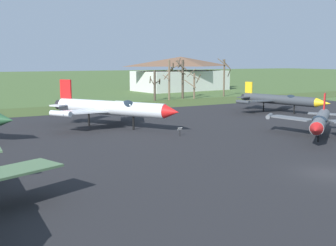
{
  "coord_description": "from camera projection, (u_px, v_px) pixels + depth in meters",
  "views": [
    {
      "loc": [
        -24.44,
        -19.64,
        8.15
      ],
      "look_at": [
        -5.27,
        14.16,
        2.28
      ],
      "focal_mm": 44.47,
      "sensor_mm": 36.0,
      "label": 1
    }
  ],
  "objects": [
    {
      "name": "ground_plane",
      "position": [
        328.0,
        174.0,
        30.03
      ],
      "size": [
        600.0,
        600.0,
        0.0
      ],
      "primitive_type": "plane",
      "color": "#425B2D"
    },
    {
      "name": "asphalt_apron",
      "position": [
        203.0,
        138.0,
        43.76
      ],
      "size": [
        91.71,
        53.25,
        0.05
      ],
      "primitive_type": "cube",
      "color": "black",
      "rests_on": "ground"
    },
    {
      "name": "grass_verge_strip",
      "position": [
        96.0,
        108.0,
        71.82
      ],
      "size": [
        151.71,
        12.0,
        0.06
      ],
      "primitive_type": "cube",
      "color": "#3C4E24",
      "rests_on": "ground"
    },
    {
      "name": "jet_fighter_front_left",
      "position": [
        321.0,
        120.0,
        43.5
      ],
      "size": [
        12.23,
        11.46,
        4.38
      ],
      "color": "#565B60",
      "rests_on": "ground"
    },
    {
      "name": "jet_fighter_front_right",
      "position": [
        280.0,
        100.0,
        64.76
      ],
      "size": [
        13.19,
        15.26,
        4.63
      ],
      "color": "#33383D",
      "rests_on": "ground"
    },
    {
      "name": "info_placard_front_right",
      "position": [
        327.0,
        114.0,
        59.24
      ],
      "size": [
        0.5,
        0.29,
        1.0
      ],
      "color": "black",
      "rests_on": "ground"
    },
    {
      "name": "jet_fighter_rear_center",
      "position": [
        111.0,
        108.0,
        50.05
      ],
      "size": [
        13.11,
        15.81,
        5.73
      ],
      "color": "silver",
      "rests_on": "ground"
    },
    {
      "name": "info_placard_rear_center",
      "position": [
        180.0,
        131.0,
        44.97
      ],
      "size": [
        0.5,
        0.31,
        0.97
      ],
      "color": "black",
      "rests_on": "ground"
    },
    {
      "name": "bare_tree_left_of_center",
      "position": [
        155.0,
        85.0,
        84.24
      ],
      "size": [
        2.87,
        2.81,
        6.19
      ],
      "color": "#42382D",
      "rests_on": "ground"
    },
    {
      "name": "bare_tree_center",
      "position": [
        170.0,
        78.0,
        84.99
      ],
      "size": [
        3.34,
        3.3,
        8.23
      ],
      "color": "brown",
      "rests_on": "ground"
    },
    {
      "name": "bare_tree_right_of_center",
      "position": [
        182.0,
        76.0,
        88.88
      ],
      "size": [
        2.7,
        3.09,
        8.65
      ],
      "color": "#42382D",
      "rests_on": "ground"
    },
    {
      "name": "bare_tree_far_right",
      "position": [
        194.0,
        84.0,
        88.34
      ],
      "size": [
        3.21,
        3.17,
        6.39
      ],
      "color": "brown",
      "rests_on": "ground"
    },
    {
      "name": "bare_tree_backdrop_extra",
      "position": [
        224.0,
        76.0,
        94.15
      ],
      "size": [
        3.53,
        2.57,
        8.61
      ],
      "color": "brown",
      "rests_on": "ground"
    },
    {
      "name": "visitor_building",
      "position": [
        181.0,
        74.0,
        113.96
      ],
      "size": [
        27.55,
        16.28,
        9.15
      ],
      "color": "beige",
      "rests_on": "ground"
    }
  ]
}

